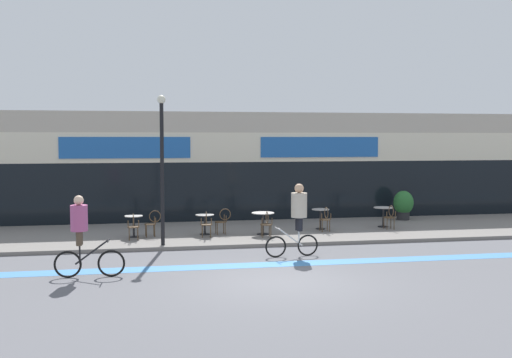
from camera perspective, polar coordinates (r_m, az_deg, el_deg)
The scene contains 20 objects.
ground_plane at distance 14.88m, azimuth 2.27°, elevation -9.71°, with size 120.00×120.00×0.00m, color #5B5B60.
sidewalk_slab at distance 21.86m, azimuth -1.92°, elevation -5.13°, with size 40.00×5.50×0.12m, color slate.
storefront_facade at distance 26.28m, azimuth -3.45°, elevation 1.25°, with size 40.00×4.06×4.56m.
bike_lane_stripe at distance 16.72m, azimuth 0.80°, elevation -8.16°, with size 36.00×0.70×0.01m, color #3D7AB7.
bistro_table_0 at distance 20.86m, azimuth -11.57°, elevation -4.04°, with size 0.62×0.62×0.74m.
bistro_table_1 at distance 21.05m, azimuth -4.90°, elevation -3.94°, with size 0.65×0.65×0.71m.
bistro_table_2 at distance 20.98m, azimuth 0.67°, elevation -3.80°, with size 0.80×0.80×0.77m.
bistro_table_3 at distance 22.35m, azimuth 6.16°, elevation -3.42°, with size 0.65×0.65×0.75m.
bistro_table_4 at distance 23.28m, azimuth 12.03°, elevation -3.17°, with size 0.73×0.73×0.75m.
cafe_chair_0_near at distance 20.24m, azimuth -11.60°, elevation -4.29°, with size 0.41×0.58×0.90m.
cafe_chair_0_side at distance 20.86m, azimuth -9.85°, elevation -4.02°, with size 0.59×0.44×0.90m.
cafe_chair_1_near at distance 20.43m, azimuth -4.75°, elevation -4.15°, with size 0.44×0.59×0.90m.
cafe_chair_1_side at distance 21.12m, azimuth -3.21°, elevation -3.87°, with size 0.59×0.43×0.90m.
cafe_chair_2_near at distance 20.38m, azimuth 1.00°, elevation -4.15°, with size 0.40×0.58×0.90m.
cafe_chair_3_near at distance 21.76m, azimuth 6.64°, elevation -3.66°, with size 0.41×0.58×0.90m.
cafe_chair_4_near at distance 22.71m, azimuth 12.64°, elevation -3.41°, with size 0.41×0.58×0.90m.
planter_pot at distance 25.45m, azimuth 13.86°, elevation -2.35°, with size 0.82×0.82×1.21m.
lamp_post at distance 18.96m, azimuth -8.94°, elevation 1.96°, with size 0.26×0.26×4.71m.
cyclist_0 at distance 15.63m, azimuth -16.24°, elevation -4.77°, with size 1.76×0.50×2.08m.
cyclist_1 at distance 17.70m, azimuth 4.00°, elevation -3.22°, with size 1.63×0.55×2.16m.
Camera 1 is at (-3.18, -14.10, 3.52)m, focal length 42.00 mm.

